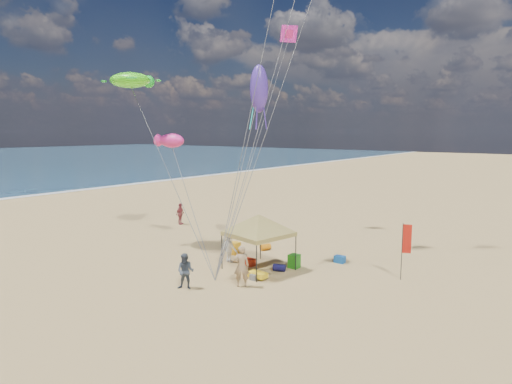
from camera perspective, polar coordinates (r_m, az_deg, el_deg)
ground at (r=20.16m, az=-5.31°, el=-12.29°), size 280.00×280.00×0.00m
canopy_tent at (r=21.74m, az=0.35°, el=-3.23°), size 5.26×5.26×3.30m
feather_flag at (r=21.57m, az=19.05°, el=-6.23°), size 0.39×0.18×2.74m
cooler_red at (r=22.99m, az=-0.86°, el=-9.18°), size 0.54×0.38×0.38m
cooler_blue at (r=23.90m, az=10.93°, el=-8.66°), size 0.54×0.38×0.38m
bag_navy at (r=22.15m, az=3.07°, el=-9.89°), size 0.69×0.54×0.36m
bag_orange at (r=25.90m, az=1.25°, el=-7.24°), size 0.54×0.69×0.36m
chair_green at (r=22.69m, az=5.03°, el=-9.03°), size 0.50×0.50×0.70m
chair_yellow at (r=25.04m, az=-2.79°, el=-7.38°), size 0.50×0.50×0.70m
crate_grey at (r=20.89m, az=-0.24°, el=-11.11°), size 0.34×0.30×0.28m
beach_cart at (r=21.04m, az=0.21°, el=-10.80°), size 0.90×0.50×0.24m
person_near_a at (r=19.83m, az=-1.92°, el=-9.69°), size 0.82×0.80×1.91m
person_near_b at (r=19.81m, az=-9.23°, el=-10.25°), size 0.98×0.91×1.62m
person_near_c at (r=23.48m, az=-3.45°, el=-7.17°), size 1.16×0.75×1.69m
person_far_a at (r=33.28m, az=-9.92°, el=-2.83°), size 0.62×1.02×1.62m
turtle_kite at (r=27.65m, az=-16.21°, el=13.90°), size 2.68×2.16×0.89m
fish_kite at (r=26.10m, az=-11.01°, el=6.64°), size 1.96×1.14×0.83m
squid_kite at (r=23.34m, az=0.40°, el=13.40°), size 1.08×1.08×2.48m
stunt_kite_pink at (r=32.32m, az=4.34°, el=20.00°), size 1.14×1.21×1.06m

